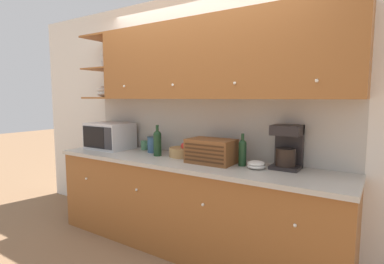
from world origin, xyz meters
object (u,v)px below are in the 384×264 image
second_wine_bottle (157,142)px  bowl_stack_on_counter (256,165)px  storage_canister (153,144)px  coffee_maker (287,147)px  bread_box (211,151)px  mug (145,145)px  wine_bottle (242,151)px  fruit_basket (183,152)px  microwave (110,136)px

second_wine_bottle → bowl_stack_on_counter: (1.09, 0.01, -0.11)m
storage_canister → coffee_maker: coffee_maker is taller
storage_canister → bread_box: bread_box is taller
mug → bowl_stack_on_counter: bearing=-8.1°
bread_box → wine_bottle: wine_bottle is taller
fruit_basket → coffee_maker: bearing=2.8°
mug → wine_bottle: (1.31, -0.17, 0.08)m
mug → fruit_basket: size_ratio=0.37×
mug → wine_bottle: wine_bottle is taller
wine_bottle → bowl_stack_on_counter: size_ratio=1.85×
second_wine_bottle → coffee_maker: size_ratio=0.86×
fruit_basket → coffee_maker: size_ratio=0.75×
second_wine_bottle → wine_bottle: size_ratio=1.12×
second_wine_bottle → wine_bottle: (0.94, 0.05, -0.02)m
storage_canister → coffee_maker: (1.47, 0.04, 0.10)m
microwave → coffee_maker: coffee_maker is taller
mug → bowl_stack_on_counter: (1.46, -0.21, -0.02)m
fruit_basket → bread_box: bearing=-16.1°
storage_canister → coffee_maker: bearing=1.5°
wine_bottle → second_wine_bottle: bearing=-177.0°
mug → bowl_stack_on_counter: 1.47m
coffee_maker → mug: bearing=178.2°
mug → storage_canister: bearing=-24.2°
fruit_basket → mug: bearing=170.4°
wine_bottle → coffee_maker: bearing=17.9°
storage_canister → bread_box: bearing=-9.0°
wine_bottle → coffee_maker: 0.38m
storage_canister → mug: bearing=155.8°
microwave → wine_bottle: size_ratio=1.75×
storage_canister → bowl_stack_on_counter: 1.26m
storage_canister → wine_bottle: (1.11, -0.08, 0.04)m
second_wine_bottle → fruit_basket: size_ratio=1.15×
microwave → bread_box: 1.42m
storage_canister → second_wine_bottle: 0.22m
microwave → storage_canister: microwave is taller
microwave → bowl_stack_on_counter: (1.86, -0.03, -0.12)m
storage_canister → wine_bottle: size_ratio=0.61×
microwave → storage_canister: 0.61m
second_wine_bottle → fruit_basket: 0.29m
fruit_basket → coffee_maker: coffee_maker is taller
fruit_basket → wine_bottle: (0.69, -0.07, 0.08)m
mug → storage_canister: storage_canister is taller
microwave → mug: bearing=23.7°
fruit_basket → bowl_stack_on_counter: fruit_basket is taller
microwave → bread_box: bearing=-1.8°
mug → storage_canister: size_ratio=0.59×
bread_box → coffee_maker: size_ratio=1.16×
bowl_stack_on_counter → second_wine_bottle: bearing=-179.5°
microwave → fruit_basket: microwave is taller
storage_canister → second_wine_bottle: size_ratio=0.55×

